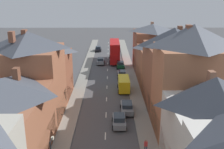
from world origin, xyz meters
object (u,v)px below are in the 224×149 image
double_decker_bus_lead (115,51)px  car_near_silver (127,107)px  car_parked_left_a (101,61)px  pedestrian_mid_left (146,146)px  car_parked_right_a (119,120)px  car_near_blue (122,74)px  car_mid_black (98,49)px  car_parked_left_b (120,65)px  delivery_van (124,84)px

double_decker_bus_lead → car_near_silver: (1.31, -31.28, -2.00)m
car_parked_left_a → pedestrian_mid_left: 39.62m
double_decker_bus_lead → car_near_silver: double_decker_bus_lead is taller
double_decker_bus_lead → car_parked_right_a: double_decker_bus_lead is taller
car_near_blue → car_parked_right_a: car_parked_right_a is taller
car_near_blue → car_mid_black: bearing=102.8°
car_parked_left_a → car_parked_left_b: size_ratio=1.00×
double_decker_bus_lead → car_parked_left_a: size_ratio=2.63×
car_mid_black → car_parked_left_b: size_ratio=0.93×
delivery_van → car_parked_left_a: bearing=104.4°
car_near_silver → car_mid_black: (-6.20, 44.24, -0.02)m
car_parked_left_b → car_parked_left_a: bearing=145.0°
car_near_silver → delivery_van: 9.29m
double_decker_bus_lead → car_parked_left_b: 6.77m
car_parked_left_a → delivery_van: (4.90, -19.12, 0.50)m
car_near_silver → delivery_van: (0.00, 9.27, 0.52)m
car_parked_right_a → pedestrian_mid_left: pedestrian_mid_left is taller
double_decker_bus_lead → car_parked_right_a: 35.58m
car_mid_black → pedestrian_mid_left: 55.48m
double_decker_bus_lead → car_near_blue: 14.50m
car_near_blue → pedestrian_mid_left: bearing=-87.1°
pedestrian_mid_left → car_near_silver: bearing=97.5°
car_parked_right_a → car_mid_black: 48.73m
car_near_blue → pedestrian_mid_left: (1.40, -27.70, 0.23)m
car_near_silver → car_parked_left_b: size_ratio=1.04×
car_near_blue → car_parked_left_b: bearing=90.0°
car_near_silver → delivery_van: size_ratio=0.83×
car_near_blue → car_near_silver: 16.98m
car_near_blue → delivery_van: bearing=-90.0°
double_decker_bus_lead → car_near_blue: bearing=-84.8°
double_decker_bus_lead → delivery_van: bearing=-86.6°
car_near_blue → delivery_van: delivery_van is taller
car_parked_right_a → double_decker_bus_lead: bearing=90.0°
car_parked_left_b → delivery_van: size_ratio=0.79×
car_parked_left_b → car_near_blue: bearing=-90.0°
double_decker_bus_lead → car_parked_left_a: double_decker_bus_lead is taller
car_parked_left_b → car_parked_right_a: bearing=-92.5°
car_mid_black → pedestrian_mid_left: size_ratio=2.37×
double_decker_bus_lead → car_parked_right_a: bearing=-90.0°
car_mid_black → car_near_silver: bearing=-82.0°
car_mid_black → delivery_van: bearing=-79.9°
double_decker_bus_lead → car_mid_black: size_ratio=2.83×
car_parked_left_a → pedestrian_mid_left: pedestrian_mid_left is taller
car_near_blue → car_near_silver: car_near_silver is taller
car_parked_left_b → pedestrian_mid_left: pedestrian_mid_left is taller
car_near_blue → car_parked_left_a: size_ratio=1.07×
car_parked_left_a → car_parked_right_a: size_ratio=1.05×
double_decker_bus_lead → car_mid_black: bearing=110.7°
car_near_silver → car_parked_left_a: bearing=99.8°
delivery_van → car_near_blue: bearing=90.0°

